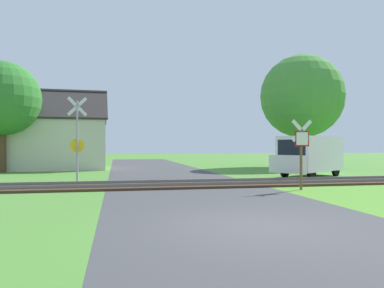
{
  "coord_description": "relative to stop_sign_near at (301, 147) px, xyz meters",
  "views": [
    {
      "loc": [
        -2.9,
        -7.44,
        1.69
      ],
      "look_at": [
        0.5,
        9.24,
        1.8
      ],
      "focal_mm": 35.0,
      "sensor_mm": 36.0,
      "label": 1
    }
  ],
  "objects": [
    {
      "name": "rail_track",
      "position": [
        -4.16,
        2.32,
        -1.6
      ],
      "size": [
        60.0,
        2.6,
        0.22
      ],
      "color": "#422D1E",
      "rests_on": "ground"
    },
    {
      "name": "crossing_sign_far",
      "position": [
        -8.76,
        4.04,
        0.47
      ],
      "size": [
        0.87,
        0.19,
        3.92
      ],
      "rotation": [
        0.0,
        0.0,
        0.16
      ],
      "color": "#9E9EA5",
      "rests_on": "ground"
    },
    {
      "name": "mail_truck",
      "position": [
        3.44,
        5.63,
        -0.42
      ],
      "size": [
        5.11,
        4.25,
        2.24
      ],
      "rotation": [
        0.0,
        0.0,
        2.15
      ],
      "color": "white",
      "rests_on": "ground"
    },
    {
      "name": "road_asphalt",
      "position": [
        -4.16,
        -3.92,
        -1.65
      ],
      "size": [
        6.58,
        80.0,
        0.01
      ],
      "primitive_type": "cube",
      "color": "#424244",
      "rests_on": "ground"
    },
    {
      "name": "tree_far",
      "position": [
        7.91,
        14.88,
        4.15
      ],
      "size": [
        6.79,
        6.79,
        9.2
      ],
      "color": "#513823",
      "rests_on": "ground"
    },
    {
      "name": "house",
      "position": [
        -11.16,
        16.3,
        0.38
      ],
      "size": [
        7.11,
        6.64,
        6.01
      ],
      "rotation": [
        0.0,
        0.0,
        0.04
      ],
      "color": "beige",
      "rests_on": "ground"
    },
    {
      "name": "stop_sign_near",
      "position": [
        0.0,
        0.0,
        0.0
      ],
      "size": [
        0.88,
        0.16,
        2.73
      ],
      "rotation": [
        0.0,
        0.0,
        3.19
      ],
      "color": "brown",
      "rests_on": "ground"
    },
    {
      "name": "ground_plane",
      "position": [
        -4.16,
        -5.92,
        -1.65
      ],
      "size": [
        160.0,
        160.0,
        0.0
      ],
      "primitive_type": "plane",
      "color": "#4C8433"
    },
    {
      "name": "tree_left",
      "position": [
        -14.27,
        12.8,
        3.14
      ],
      "size": [
        4.8,
        4.8,
        7.22
      ],
      "color": "#513823",
      "rests_on": "ground"
    }
  ]
}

